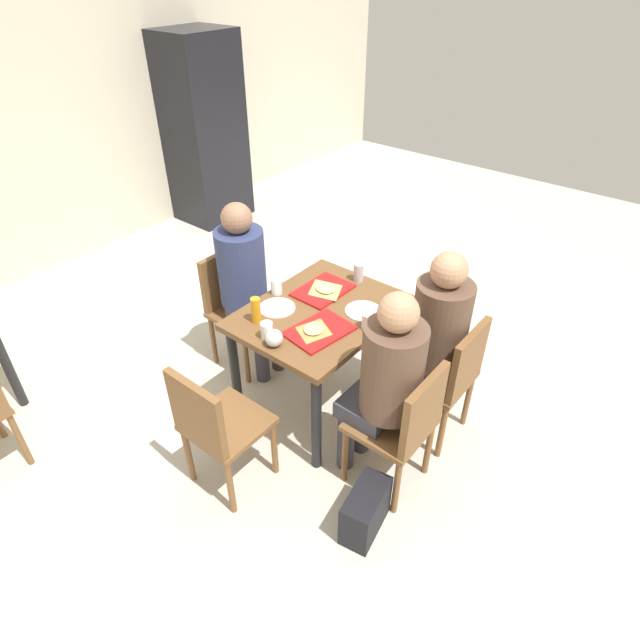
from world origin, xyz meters
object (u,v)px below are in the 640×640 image
Objects in this scene: tray_red_far at (323,290)px; condiment_bottle at (256,310)px; person_in_brown_jacket at (433,331)px; person_far_side at (246,277)px; person_in_red at (385,377)px; chair_left_end at (215,424)px; foil_bundle at (274,338)px; pizza_slice_b at (325,289)px; chair_near_left at (404,423)px; pizza_slice_a at (314,330)px; chair_near_right at (449,374)px; drink_fridge at (204,130)px; plastic_cup_c at (267,330)px; chair_far_side at (235,301)px; plastic_cup_a at (277,286)px; handbag at (366,510)px; main_table at (320,325)px; tray_red_near at (319,331)px; paper_plate_near_edge at (363,311)px; paper_plate_center at (277,308)px; plastic_cup_b at (368,321)px; soda_can at (359,272)px.

condiment_bottle is (-0.50, 0.10, 0.07)m from tray_red_far.
person_far_side is at bearing 101.18° from person_in_brown_jacket.
chair_left_end is at bearing 135.13° from person_in_red.
pizza_slice_b is at bearing 11.10° from foil_bundle.
chair_near_left is 0.71m from pizza_slice_a.
drink_fridge is at bearing 69.46° from chair_near_right.
person_far_side reaches higher than plastic_cup_c.
plastic_cup_a reaches higher than chair_far_side.
person_in_brown_jacket is (-0.00, 0.14, 0.25)m from chair_near_right.
handbag is at bearing -70.19° from chair_left_end.
person_far_side reaches higher than main_table.
person_in_red is at bearing -98.59° from tray_red_near.
condiment_bottle reaches higher than main_table.
person_in_red is at bearing -103.17° from plastic_cup_a.
person_in_brown_jacket reaches higher than foil_bundle.
condiment_bottle is (-0.47, 0.42, 0.08)m from paper_plate_near_edge.
chair_near_right reaches higher than paper_plate_near_edge.
foil_bundle is at bearing 105.93° from person_in_red.
foil_bundle is (-0.42, -0.02, 0.16)m from main_table.
handbag is (-0.35, -0.16, -0.60)m from person_in_red.
tray_red_near is 2.25× the size of condiment_bottle.
paper_plate_center is (-0.15, -0.56, 0.26)m from chair_far_side.
paper_plate_near_edge is 1.12m from handbag.
paper_plate_near_edge is at bearing 103.42° from person_in_brown_jacket.
plastic_cup_b reaches higher than paper_plate_near_edge.
foil_bundle reaches higher than chair_near_right.
tray_red_far is at bearing -16.60° from paper_plate_center.
chair_far_side reaches higher than pizza_slice_a.
plastic_cup_a is 0.46m from plastic_cup_c.
person_far_side is 0.75m from soda_can.
person_in_red is at bearing -74.07° from foil_bundle.
paper_plate_near_edge is at bearing -11.63° from chair_left_end.
chair_near_left is at bearing -94.01° from pizza_slice_a.
chair_near_left is 0.50m from handbag.
tray_red_near is at bearing -107.87° from plastic_cup_a.
drink_fridge reaches higher than chair_near_left.
person_far_side is (-0.25, 1.40, 0.25)m from chair_near_right.
chair_near_left is 8.44× the size of plastic_cup_a.
soda_can is at bearing 2.61° from foil_bundle.
person_far_side is (0.25, 1.26, 0.00)m from person_in_red.
handbag is (-0.60, -1.42, -0.60)m from person_far_side.
drink_fridge is at bearing 63.56° from plastic_cup_b.
main_table is 0.25m from pizza_slice_b.
tray_red_near is at bearing 135.90° from plastic_cup_b.
pizza_slice_b is at bearing 59.68° from person_in_red.
plastic_cup_c is 0.17m from condiment_bottle.
soda_can is 0.85m from foil_bundle.
chair_near_left reaches higher than tray_red_near.
foil_bundle is at bearing -113.27° from condiment_bottle.
chair_near_left is 0.90m from plastic_cup_c.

